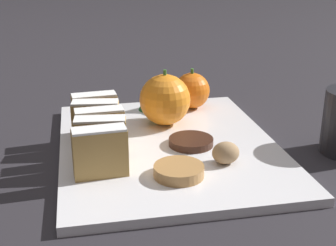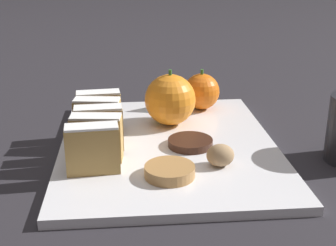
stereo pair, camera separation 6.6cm
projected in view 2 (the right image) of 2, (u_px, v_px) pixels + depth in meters
name	position (u px, v px, depth m)	size (l,w,h in m)	color
ground_plane	(168.00, 150.00, 0.67)	(6.00, 6.00, 0.00)	#28262B
serving_platter	(168.00, 146.00, 0.67)	(0.30, 0.38, 0.01)	white
stollen_slice_front	(93.00, 149.00, 0.57)	(0.07, 0.03, 0.06)	tan
stollen_slice_second	(97.00, 138.00, 0.61)	(0.07, 0.03, 0.06)	tan
stollen_slice_third	(99.00, 128.00, 0.64)	(0.07, 0.03, 0.06)	tan
stollen_slice_fourth	(98.00, 119.00, 0.67)	(0.07, 0.03, 0.06)	tan
stollen_slice_fifth	(99.00, 111.00, 0.70)	(0.07, 0.03, 0.06)	tan
orange_near	(170.00, 100.00, 0.73)	(0.08, 0.08, 0.09)	orange
orange_far	(202.00, 92.00, 0.80)	(0.06, 0.06, 0.07)	orange
walnut	(220.00, 155.00, 0.59)	(0.04, 0.03, 0.03)	tan
chocolate_cookie	(190.00, 143.00, 0.66)	(0.06, 0.06, 0.01)	#381E14
gingerbread_cookie	(170.00, 171.00, 0.57)	(0.06, 0.06, 0.01)	#B27F47
evergreen_sprig	(159.00, 96.00, 0.80)	(0.04, 0.04, 0.05)	#195623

